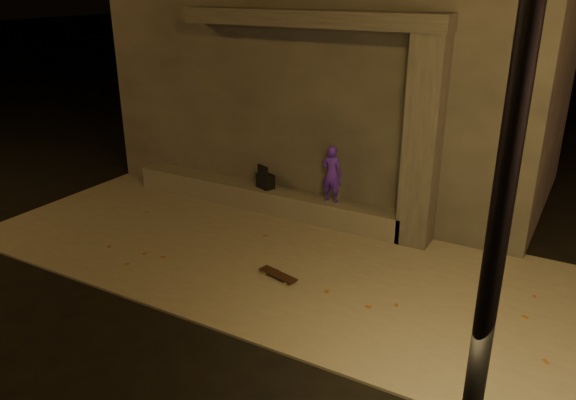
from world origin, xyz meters
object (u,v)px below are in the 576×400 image
Objects in this scene: backpack at (266,180)px; skateboard at (278,275)px; column at (423,144)px; skateboarder at (332,174)px; street_lamp_0 at (520,89)px.

skateboard is at bearing -31.49° from backpack.
column is at bearing 22.81° from backpack.
street_lamp_0 is (3.77, -5.61, 2.79)m from skateboarder.
skateboarder is 2.54m from skateboard.
backpack is 0.69× the size of skateboard.
skateboarder is at bearing 22.81° from backpack.
street_lamp_0 reaches higher than column.
backpack is 0.07× the size of street_lamp_0.
backpack is at bearing 180.00° from column.
skateboarder reaches higher than skateboard.
street_lamp_0 is at bearing -24.16° from backpack.
street_lamp_0 reaches higher than backpack.
street_lamp_0 is at bearing -69.35° from column.
backpack is 2.95m from skateboard.
skateboarder is 1.51× the size of skateboard.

